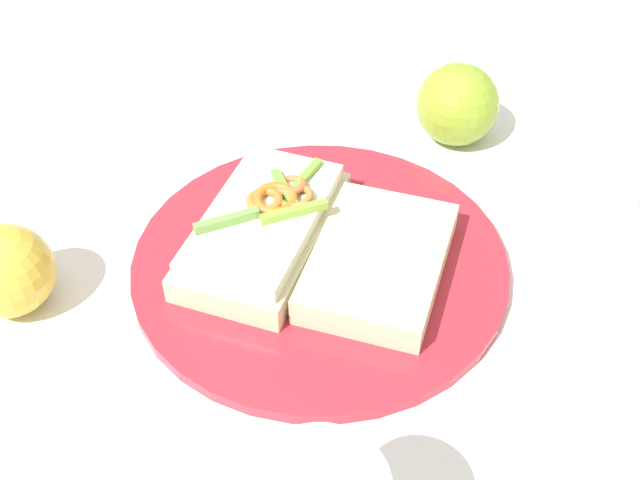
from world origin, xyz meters
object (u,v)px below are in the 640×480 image
(apple_1, at_px, (457,104))
(plate, at_px, (320,262))
(sandwich, at_px, (264,227))
(bread_slice_side, at_px, (378,261))
(apple_0, at_px, (7,271))

(apple_1, bearing_deg, plate, 83.45)
(sandwich, relative_size, bread_slice_side, 1.27)
(plate, bearing_deg, apple_0, 39.33)
(plate, xyz_separation_m, apple_0, (0.18, 0.15, 0.03))
(sandwich, height_order, apple_0, apple_0)
(sandwich, relative_size, apple_0, 2.56)
(plate, bearing_deg, sandwich, 8.88)
(bread_slice_side, height_order, apple_0, apple_0)
(bread_slice_side, distance_m, apple_0, 0.28)
(plate, height_order, sandwich, sandwich)
(bread_slice_side, xyz_separation_m, apple_0, (0.23, 0.16, 0.01))
(sandwich, bearing_deg, apple_1, -28.03)
(sandwich, height_order, bread_slice_side, sandwich)
(bread_slice_side, bearing_deg, apple_1, -5.89)
(sandwich, xyz_separation_m, bread_slice_side, (-0.10, -0.02, -0.01))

